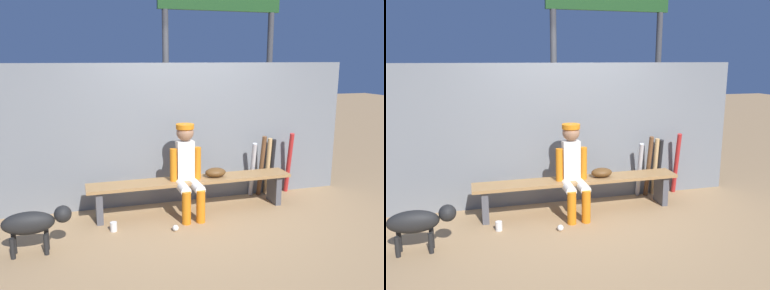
% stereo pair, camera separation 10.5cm
% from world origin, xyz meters
% --- Properties ---
extents(ground_plane, '(30.00, 30.00, 0.00)m').
position_xyz_m(ground_plane, '(0.00, 0.00, 0.00)').
color(ground_plane, '#9E7A51').
extents(chainlink_fence, '(4.85, 0.03, 1.93)m').
position_xyz_m(chainlink_fence, '(0.00, 0.44, 0.96)').
color(chainlink_fence, slate).
rests_on(chainlink_fence, ground_plane).
extents(dugout_bench, '(2.69, 0.36, 0.45)m').
position_xyz_m(dugout_bench, '(0.00, 0.00, 0.35)').
color(dugout_bench, olive).
rests_on(dugout_bench, ground_plane).
extents(player_seated, '(0.41, 0.55, 1.18)m').
position_xyz_m(player_seated, '(-0.09, -0.11, 0.64)').
color(player_seated, silver).
rests_on(player_seated, ground_plane).
extents(baseball_glove, '(0.28, 0.20, 0.12)m').
position_xyz_m(baseball_glove, '(0.32, 0.00, 0.51)').
color(baseball_glove, '#593819').
rests_on(baseball_glove, dugout_bench).
extents(bat_aluminum_silver, '(0.11, 0.26, 0.82)m').
position_xyz_m(bat_aluminum_silver, '(1.00, 0.29, 0.41)').
color(bat_aluminum_silver, '#B7B7BC').
rests_on(bat_aluminum_silver, ground_plane).
extents(bat_wood_dark, '(0.07, 0.20, 0.91)m').
position_xyz_m(bat_wood_dark, '(1.13, 0.29, 0.45)').
color(bat_wood_dark, brown).
rests_on(bat_wood_dark, ground_plane).
extents(bat_wood_tan, '(0.09, 0.14, 0.85)m').
position_xyz_m(bat_wood_tan, '(1.27, 0.36, 0.43)').
color(bat_wood_tan, tan).
rests_on(bat_wood_tan, ground_plane).
extents(bat_aluminum_black, '(0.07, 0.15, 0.83)m').
position_xyz_m(bat_aluminum_black, '(1.34, 0.36, 0.42)').
color(bat_aluminum_black, black).
rests_on(bat_aluminum_black, ground_plane).
extents(bat_aluminum_red, '(0.10, 0.23, 0.93)m').
position_xyz_m(bat_aluminum_red, '(1.59, 0.31, 0.46)').
color(bat_aluminum_red, '#B22323').
rests_on(bat_aluminum_red, ground_plane).
extents(baseball, '(0.07, 0.07, 0.07)m').
position_xyz_m(baseball, '(-0.36, -0.55, 0.04)').
color(baseball, white).
rests_on(baseball, ground_plane).
extents(cup_on_ground, '(0.08, 0.08, 0.11)m').
position_xyz_m(cup_on_ground, '(-1.06, -0.34, 0.06)').
color(cup_on_ground, silver).
rests_on(cup_on_ground, ground_plane).
extents(cup_on_bench, '(0.08, 0.08, 0.11)m').
position_xyz_m(cup_on_bench, '(0.01, 0.07, 0.50)').
color(cup_on_bench, silver).
rests_on(cup_on_bench, dugout_bench).
extents(scoreboard, '(2.32, 0.27, 3.86)m').
position_xyz_m(scoreboard, '(0.97, 1.49, 2.74)').
color(scoreboard, '#3F3F42').
rests_on(scoreboard, ground_plane).
extents(dog, '(0.84, 0.20, 0.49)m').
position_xyz_m(dog, '(-1.88, -0.67, 0.34)').
color(dog, black).
rests_on(dog, ground_plane).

